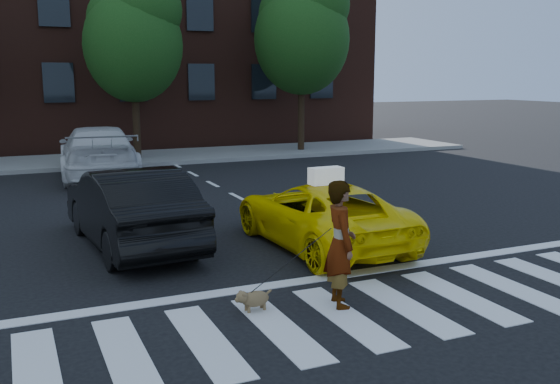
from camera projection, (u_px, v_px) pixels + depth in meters
name	position (u px, v px, depth m)	size (l,w,h in m)	color
ground	(345.00, 317.00, 8.63)	(120.00, 120.00, 0.00)	black
crosswalk	(345.00, 316.00, 8.63)	(13.00, 2.40, 0.01)	silver
stop_line	(296.00, 282.00, 10.07)	(12.00, 0.30, 0.01)	silver
sidewalk_far	(123.00, 159.00, 24.36)	(30.00, 4.00, 0.15)	slate
building	(90.00, 18.00, 30.01)	(26.00, 10.00, 12.00)	#401F16
tree_mid	(134.00, 33.00, 23.23)	(3.69, 3.69, 7.10)	black
tree_right	(302.00, 27.00, 25.93)	(4.00, 4.00, 7.70)	black
taxi	(321.00, 214.00, 12.16)	(2.08, 4.51, 1.25)	yellow
black_sedan	(131.00, 207.00, 12.07)	(1.64, 4.71, 1.55)	black
white_suv	(98.00, 152.00, 20.28)	(2.36, 5.81, 1.69)	silver
woman	(340.00, 244.00, 8.90)	(0.67, 0.44, 1.85)	#999999
dog	(252.00, 299.00, 8.79)	(0.57, 0.24, 0.33)	#977A4C
taxi_sign	(326.00, 176.00, 11.84)	(0.65, 0.28, 0.32)	white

